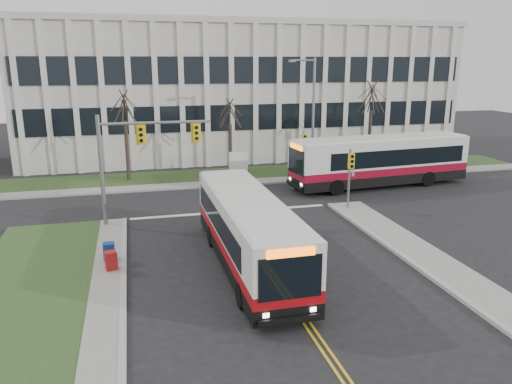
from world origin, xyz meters
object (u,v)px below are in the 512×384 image
object	(u,v)px
bus_main	(248,233)
streetlight	(311,111)
newspaper_box_blue	(109,253)
directory_sign	(238,162)
bus_cross	(380,162)
newspaper_box_red	(111,262)

from	to	relation	value
bus_main	streetlight	bearing A→B (deg)	60.95
streetlight	bus_main	world-z (taller)	streetlight
streetlight	bus_main	size ratio (longest dim) A/B	0.78
streetlight	newspaper_box_blue	world-z (taller)	streetlight
directory_sign	bus_cross	size ratio (longest dim) A/B	0.15
streetlight	directory_sign	distance (m)	6.96
directory_sign	newspaper_box_red	xyz separation A→B (m)	(-9.30, -16.84, -0.70)
newspaper_box_blue	newspaper_box_red	size ratio (longest dim) A/B	1.00
newspaper_box_red	bus_cross	bearing A→B (deg)	21.19
streetlight	newspaper_box_blue	size ratio (longest dim) A/B	9.68
directory_sign	newspaper_box_red	bearing A→B (deg)	-118.91
directory_sign	newspaper_box_red	distance (m)	19.25
streetlight	bus_cross	distance (m)	6.64
streetlight	newspaper_box_blue	xyz separation A→B (m)	(-14.95, -14.42, -4.72)
streetlight	directory_sign	size ratio (longest dim) A/B	4.60
bus_cross	newspaper_box_blue	world-z (taller)	bus_cross
directory_sign	newspaper_box_red	world-z (taller)	directory_sign
streetlight	newspaper_box_blue	bearing A→B (deg)	-136.04
newspaper_box_red	streetlight	bearing A→B (deg)	36.27
newspaper_box_blue	directory_sign	bearing A→B (deg)	58.96
streetlight	bus_cross	xyz separation A→B (m)	(3.87, -4.19, -3.41)
directory_sign	newspaper_box_blue	xyz separation A→B (m)	(-9.42, -15.72, -0.70)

